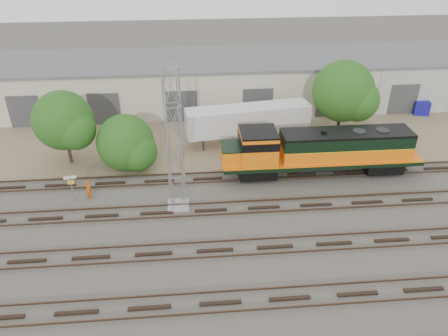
{
  "coord_description": "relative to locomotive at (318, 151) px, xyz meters",
  "views": [
    {
      "loc": [
        -5.31,
        -24.95,
        19.19
      ],
      "look_at": [
        -2.8,
        4.0,
        2.2
      ],
      "focal_mm": 35.0,
      "sensor_mm": 36.0,
      "label": 1
    }
  ],
  "objects": [
    {
      "name": "tree_west",
      "position": [
        -20.87,
        3.71,
        1.66
      ],
      "size": [
        5.32,
        5.06,
        6.62
      ],
      "color": "#382619",
      "rests_on": "ground"
    },
    {
      "name": "semi_trailer",
      "position": [
        -4.67,
        6.64,
        -0.02
      ],
      "size": [
        11.98,
        3.96,
        3.62
      ],
      "rotation": [
        0.0,
        0.0,
        0.14
      ],
      "color": "silver",
      "rests_on": "ground"
    },
    {
      "name": "dirt_strip",
      "position": [
        -5.19,
        9.0,
        -2.29
      ],
      "size": [
        80.0,
        16.0,
        0.02
      ],
      "primitive_type": "cube",
      "color": "#726047",
      "rests_on": "ground"
    },
    {
      "name": "tracks",
      "position": [
        -5.19,
        -9.0,
        -2.22
      ],
      "size": [
        80.0,
        20.4,
        0.28
      ],
      "color": "black",
      "rests_on": "ground"
    },
    {
      "name": "tree_mid",
      "position": [
        -15.79,
        2.9,
        -0.25
      ],
      "size": [
        5.18,
        4.93,
        4.93
      ],
      "color": "#382619",
      "rests_on": "ground"
    },
    {
      "name": "locomotive",
      "position": [
        0.0,
        0.0,
        0.0
      ],
      "size": [
        16.62,
        2.92,
        3.99
      ],
      "color": "black",
      "rests_on": "tracks"
    },
    {
      "name": "dumpster_blue",
      "position": [
        14.99,
        11.83,
        -1.55
      ],
      "size": [
        1.9,
        1.82,
        1.5
      ],
      "primitive_type": "cube",
      "rotation": [
        0.0,
        0.0,
        -0.23
      ],
      "color": "navy",
      "rests_on": "ground"
    },
    {
      "name": "ground",
      "position": [
        -5.19,
        -6.0,
        -2.3
      ],
      "size": [
        140.0,
        140.0,
        0.0
      ],
      "primitive_type": "plane",
      "color": "#47423A",
      "rests_on": "ground"
    },
    {
      "name": "worker",
      "position": [
        -18.48,
        -1.97,
        -1.5
      ],
      "size": [
        0.69,
        0.63,
        1.59
      ],
      "primitive_type": "imported",
      "rotation": [
        0.0,
        0.0,
        2.6
      ],
      "color": "#DA4C0C",
      "rests_on": "ground"
    },
    {
      "name": "sign_post",
      "position": [
        -19.59,
        -2.25,
        -0.72
      ],
      "size": [
        0.92,
        0.2,
        2.26
      ],
      "color": "gray",
      "rests_on": "ground"
    },
    {
      "name": "signal_tower",
      "position": [
        -11.6,
        -3.68,
        2.96
      ],
      "size": [
        1.6,
        1.6,
        10.84
      ],
      "rotation": [
        0.0,
        0.0,
        0.22
      ],
      "color": "gray",
      "rests_on": "ground"
    },
    {
      "name": "tree_east",
      "position": [
        4.22,
        6.41,
        2.42
      ],
      "size": [
        6.02,
        5.74,
        7.74
      ],
      "color": "#382619",
      "rests_on": "ground"
    },
    {
      "name": "warehouse",
      "position": [
        -5.14,
        16.98,
        0.35
      ],
      "size": [
        58.4,
        10.4,
        5.3
      ],
      "color": "beige",
      "rests_on": "ground"
    }
  ]
}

